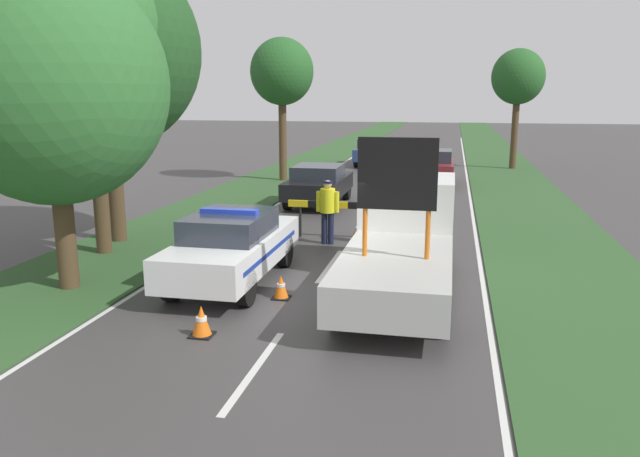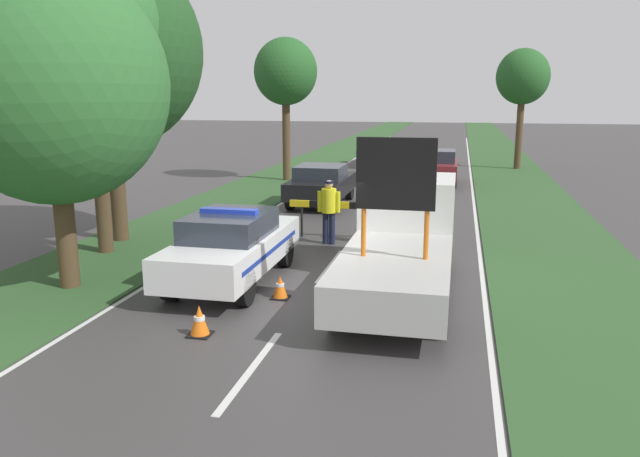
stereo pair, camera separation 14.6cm
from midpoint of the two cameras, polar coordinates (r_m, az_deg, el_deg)
The scene contains 22 objects.
ground_plane at distance 13.08m, azimuth -0.67°, elevation -5.94°, with size 160.00×160.00×0.00m, color #3D3A3A.
lane_markings at distance 27.83m, azimuth 6.54°, elevation 3.74°, with size 7.23×65.49×0.01m.
grass_verge_left at distance 33.42m, azimuth -2.10°, elevation 5.25°, with size 3.74×120.00×0.03m.
grass_verge_right at distance 32.46m, azimuth 17.23°, elevation 4.50°, with size 3.74×120.00×0.03m.
police_car at distance 13.76m, azimuth -7.72°, elevation -1.57°, with size 1.80×4.81×1.67m.
work_truck at distance 13.35m, azimuth 7.87°, elevation -0.90°, with size 2.07×6.37×3.32m.
road_barrier at distance 17.72m, azimuth 2.94°, elevation 1.89°, with size 3.49×0.08×1.07m.
police_officer at distance 17.08m, azimuth 1.06°, elevation 2.05°, with size 0.64×0.41×1.78m.
pedestrian_civilian at distance 17.19m, azimuth 5.45°, elevation 1.72°, with size 0.59×0.37×1.63m.
traffic_cone_near_police at distance 16.19m, azimuth 3.51°, elevation -1.25°, with size 0.45×0.45×0.63m.
traffic_cone_centre_front at distance 10.99m, azimuth -10.58°, elevation -8.28°, with size 0.39×0.39×0.54m.
traffic_cone_near_truck at distance 16.40m, azimuth -8.68°, elevation -1.30°, with size 0.41×0.41×0.57m.
traffic_cone_behind_barrier at distance 16.39m, azimuth 7.86°, elevation -1.27°, with size 0.41×0.41×0.57m.
traffic_cone_lane_edge at distance 12.72m, azimuth -3.33°, elevation -5.34°, with size 0.35×0.35×0.49m.
queued_car_sedan_black at distance 23.32m, azimuth 0.29°, elevation 4.15°, with size 1.93×4.27×1.48m.
queued_car_wagon_maroon at distance 29.29m, azimuth 10.75°, elevation 5.62°, with size 1.87×4.08×1.56m.
queued_car_hatch_blue at distance 36.50m, azimuth 5.45°, elevation 7.06°, with size 1.87×4.41×1.55m.
roadside_tree_near_left at distance 16.83m, azimuth -20.05°, elevation 16.49°, with size 3.58×3.58×7.46m.
roadside_tree_near_right at distance 13.88m, azimuth -22.96°, elevation 11.98°, with size 4.62×4.62×6.68m.
roadside_tree_mid_left at distance 18.12m, azimuth -18.57°, elevation 15.14°, with size 5.00×5.00×7.83m.
roadside_tree_mid_right at distance 35.97m, azimuth 18.17°, elevation 12.96°, with size 2.81×2.81×6.44m.
roadside_tree_far_left at distance 29.77m, azimuth -3.02°, elevation 14.03°, with size 2.94×2.94×6.62m.
Camera 2 is at (2.91, -12.08, 4.08)m, focal length 35.00 mm.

